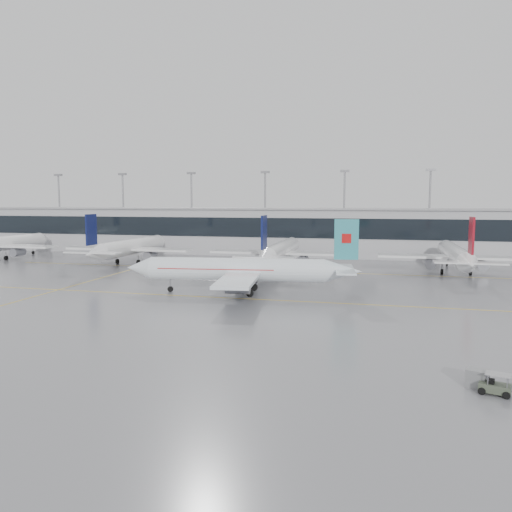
# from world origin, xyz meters

# --- Properties ---
(ground) EXTENTS (320.00, 320.00, 0.00)m
(ground) POSITION_xyz_m (0.00, 0.00, 0.00)
(ground) COLOR slate
(ground) RESTS_ON ground
(taxi_line_main) EXTENTS (120.00, 0.25, 0.01)m
(taxi_line_main) POSITION_xyz_m (0.00, 0.00, 0.01)
(taxi_line_main) COLOR gold
(taxi_line_main) RESTS_ON ground
(taxi_line_north) EXTENTS (120.00, 0.25, 0.01)m
(taxi_line_north) POSITION_xyz_m (0.00, 30.00, 0.01)
(taxi_line_north) COLOR gold
(taxi_line_north) RESTS_ON ground
(taxi_line_cross) EXTENTS (0.25, 60.00, 0.01)m
(taxi_line_cross) POSITION_xyz_m (-30.00, 15.00, 0.01)
(taxi_line_cross) COLOR gold
(taxi_line_cross) RESTS_ON ground
(terminal) EXTENTS (180.00, 15.00, 12.00)m
(terminal) POSITION_xyz_m (0.00, 62.00, 6.00)
(terminal) COLOR #A6A6AA
(terminal) RESTS_ON ground
(terminal_glass) EXTENTS (180.00, 0.20, 5.00)m
(terminal_glass) POSITION_xyz_m (0.00, 54.45, 7.50)
(terminal_glass) COLOR black
(terminal_glass) RESTS_ON ground
(terminal_roof) EXTENTS (182.00, 16.00, 0.40)m
(terminal_roof) POSITION_xyz_m (0.00, 62.00, 12.20)
(terminal_roof) COLOR gray
(terminal_roof) RESTS_ON ground
(light_masts) EXTENTS (156.40, 1.00, 22.60)m
(light_masts) POSITION_xyz_m (0.00, 68.00, 13.34)
(light_masts) COLOR gray
(light_masts) RESTS_ON ground
(air_canada_jet) EXTENTS (36.86, 29.74, 11.60)m
(air_canada_jet) POSITION_xyz_m (0.09, 3.98, 3.68)
(air_canada_jet) COLOR white
(air_canada_jet) RESTS_ON ground
(parked_jet_a) EXTENTS (29.64, 36.96, 11.72)m
(parked_jet_a) POSITION_xyz_m (-70.00, 33.69, 3.71)
(parked_jet_a) COLOR white
(parked_jet_a) RESTS_ON ground
(parked_jet_b) EXTENTS (29.64, 36.96, 11.72)m
(parked_jet_b) POSITION_xyz_m (-35.00, 33.69, 3.71)
(parked_jet_b) COLOR white
(parked_jet_b) RESTS_ON ground
(parked_jet_c) EXTENTS (29.64, 36.96, 11.72)m
(parked_jet_c) POSITION_xyz_m (-0.00, 33.69, 3.71)
(parked_jet_c) COLOR white
(parked_jet_c) RESTS_ON ground
(parked_jet_d) EXTENTS (29.64, 36.96, 11.72)m
(parked_jet_d) POSITION_xyz_m (35.00, 33.69, 3.71)
(parked_jet_d) COLOR white
(parked_jet_d) RESTS_ON ground
(baggage_tug) EXTENTS (3.35, 1.93, 1.60)m
(baggage_tug) POSITION_xyz_m (28.72, -30.76, 0.56)
(baggage_tug) COLOR #424B3B
(baggage_tug) RESTS_ON ground
(gse_unit) EXTENTS (1.85, 1.79, 1.44)m
(gse_unit) POSITION_xyz_m (27.67, -29.56, 0.72)
(gse_unit) COLOR gray
(gse_unit) RESTS_ON ground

